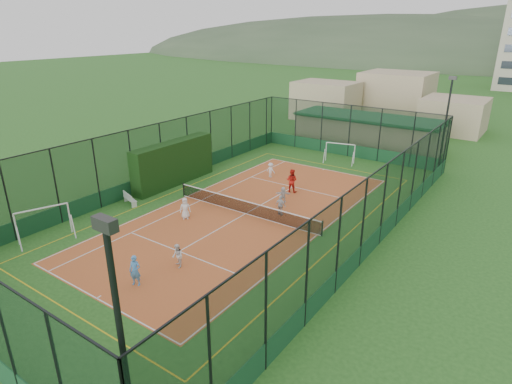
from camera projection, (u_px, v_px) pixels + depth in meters
ground at (246, 214)px, 29.23m from camera, size 300.00×300.00×0.00m
court_slab at (246, 214)px, 29.23m from camera, size 11.17×23.97×0.01m
tennis_net at (246, 207)px, 29.04m from camera, size 11.67×0.12×1.06m
perimeter_fence at (245, 179)px, 28.32m from camera, size 18.12×34.12×5.00m
floodlight_se at (126, 371)px, 10.47m from camera, size 0.60×0.26×8.25m
floodlight_ne at (445, 127)px, 35.80m from camera, size 0.60×0.26×8.25m
clubhouse at (368, 131)px, 45.45m from camera, size 15.20×7.20×3.15m
distant_hills at (509, 64)px, 143.69m from camera, size 200.00×60.00×24.00m
hedge_left at (174, 163)px, 34.24m from camera, size 1.19×7.95×3.48m
white_bench at (130, 198)px, 30.64m from camera, size 1.70×0.93×0.92m
futsal_goal_near at (44, 223)px, 25.56m from camera, size 3.14×1.90×1.95m
futsal_goal_far at (340, 153)px, 40.04m from camera, size 2.86×1.40×1.78m
child_near_left at (185, 208)px, 28.28m from camera, size 0.83×0.82×1.44m
child_near_mid at (135, 271)px, 20.94m from camera, size 0.69×0.58×1.60m
child_near_right at (178, 256)px, 22.55m from camera, size 0.81×0.76×1.33m
child_far_left at (271, 170)px, 36.05m from camera, size 0.84×0.51×1.27m
child_far_right at (281, 205)px, 28.78m from camera, size 0.86×0.43×1.41m
child_far_back at (283, 195)px, 30.96m from camera, size 1.11×0.82×1.17m
coach at (292, 181)px, 32.80m from camera, size 0.98×0.81×1.82m
tennis_balls at (241, 202)px, 31.03m from camera, size 1.72×0.92×0.07m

